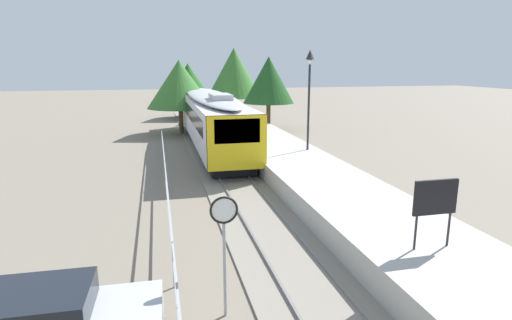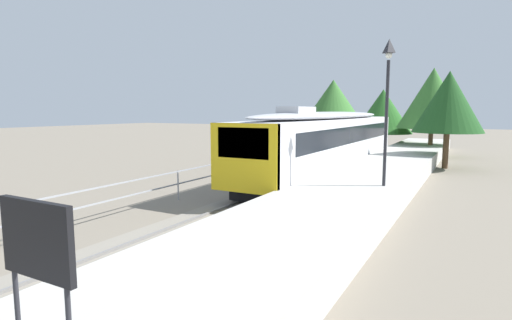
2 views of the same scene
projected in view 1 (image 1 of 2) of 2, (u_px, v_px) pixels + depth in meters
The scene contains 12 objects.
ground_plane at pixel (172, 181), 19.96m from camera, with size 160.00×160.00×0.00m, color slate.
track_rails at pixel (233, 177), 20.63m from camera, with size 3.20×60.00×0.14m.
commuter_train at pixel (210, 115), 28.16m from camera, with size 2.82×19.71×3.74m.
station_platform at pixel (295, 165), 21.27m from camera, with size 3.90×60.00×0.90m, color #B7B5AD.
platform_lamp_mid_platform at pixel (309, 81), 22.03m from camera, with size 0.34×0.34×5.35m.
platform_notice_board at pixel (435, 200), 10.31m from camera, with size 1.20×0.08×1.80m.
speed_limit_sign at pixel (224, 227), 8.75m from camera, with size 0.61×0.10×2.81m.
carpark_fence at pixel (173, 254), 10.21m from camera, with size 0.06×36.06×1.25m.
tree_behind_carpark at pixel (188, 83), 42.84m from camera, with size 5.34×5.34×5.64m.
tree_behind_station_far at pixel (234, 73), 41.32m from camera, with size 5.47×5.47×7.14m.
tree_distant_left at pixel (180, 84), 32.79m from camera, with size 5.24×5.24×5.88m.
tree_distant_centre at pixel (269, 80), 34.77m from camera, with size 4.30×4.30×6.19m.
Camera 1 is at (-3.49, 2.35, 5.46)m, focal length 29.03 mm.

